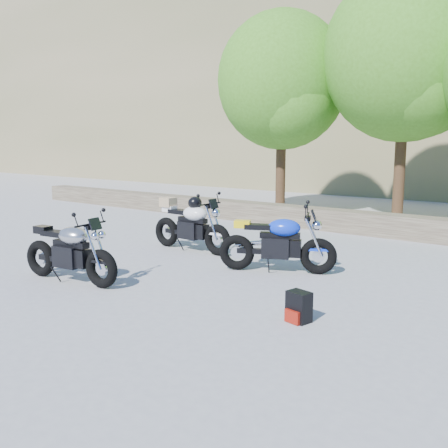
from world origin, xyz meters
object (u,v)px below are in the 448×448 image
Objects in this scene: blue_bike at (278,244)px; backpack at (299,307)px; white_bike at (191,224)px; silver_bike at (70,252)px.

backpack is at bearing -77.39° from blue_bike.
white_bike is 4.16m from backpack.
blue_bike reaches higher than backpack.
silver_bike is at bearing -156.85° from blue_bike.
white_bike is 5.31× the size of backpack.
backpack is (3.51, 0.59, -0.28)m from silver_bike.
backpack is (1.38, -1.79, -0.29)m from blue_bike.
blue_bike is at bearing 140.23° from backpack.
silver_bike is 3.57m from backpack.
blue_bike is at bearing -8.11° from white_bike.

